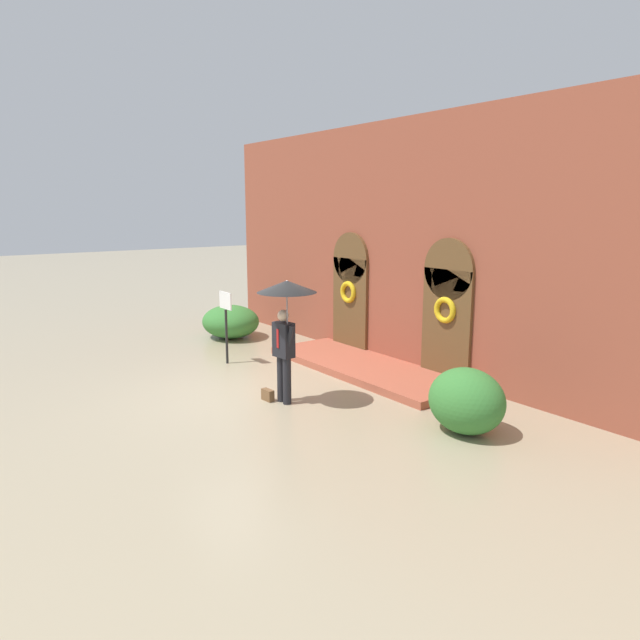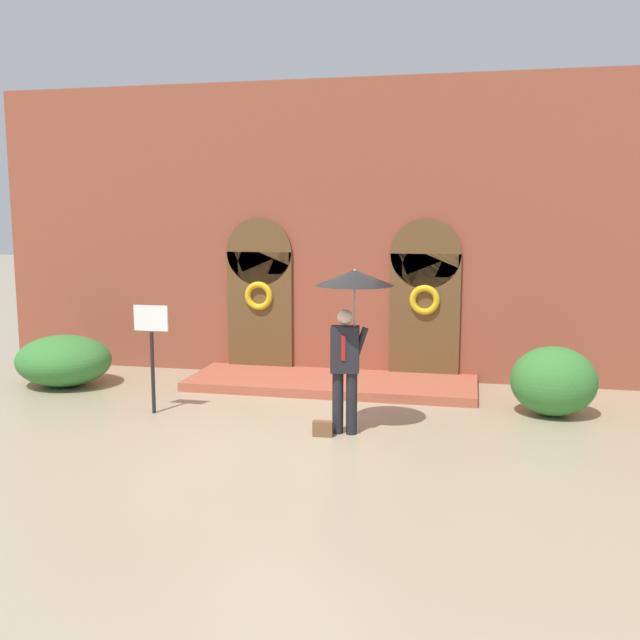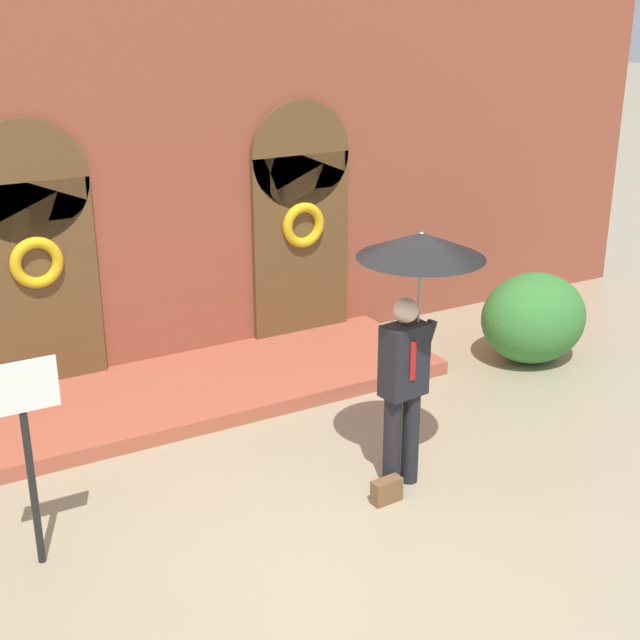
{
  "view_description": "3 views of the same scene",
  "coord_description": "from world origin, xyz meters",
  "px_view_note": "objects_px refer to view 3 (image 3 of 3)",
  "views": [
    {
      "loc": [
        9.48,
        -5.22,
        3.67
      ],
      "look_at": [
        0.08,
        1.72,
        1.35
      ],
      "focal_mm": 32.0,
      "sensor_mm": 36.0,
      "label": 1
    },
    {
      "loc": [
        2.47,
        -9.35,
        3.12
      ],
      "look_at": [
        0.16,
        1.34,
        1.49
      ],
      "focal_mm": 40.0,
      "sensor_mm": 36.0,
      "label": 2
    },
    {
      "loc": [
        -3.42,
        -5.46,
        4.29
      ],
      "look_at": [
        0.7,
        1.83,
        1.14
      ],
      "focal_mm": 50.0,
      "sensor_mm": 36.0,
      "label": 3
    }
  ],
  "objects_px": {
    "person_with_umbrella": "(416,284)",
    "sign_post": "(25,431)",
    "shrub_right": "(533,318)",
    "handbag": "(387,491)"
  },
  "relations": [
    {
      "from": "person_with_umbrella",
      "to": "sign_post",
      "type": "xyz_separation_m",
      "value": [
        -3.24,
        0.41,
        -0.75
      ]
    },
    {
      "from": "person_with_umbrella",
      "to": "shrub_right",
      "type": "bearing_deg",
      "value": 28.91
    },
    {
      "from": "handbag",
      "to": "shrub_right",
      "type": "distance_m",
      "value": 3.79
    },
    {
      "from": "handbag",
      "to": "shrub_right",
      "type": "height_order",
      "value": "shrub_right"
    },
    {
      "from": "handbag",
      "to": "shrub_right",
      "type": "xyz_separation_m",
      "value": [
        3.3,
        1.81,
        0.44
      ]
    },
    {
      "from": "person_with_umbrella",
      "to": "shrub_right",
      "type": "height_order",
      "value": "person_with_umbrella"
    },
    {
      "from": "person_with_umbrella",
      "to": "handbag",
      "type": "relative_size",
      "value": 8.44
    },
    {
      "from": "sign_post",
      "to": "handbag",
      "type": "bearing_deg",
      "value": -12.09
    },
    {
      "from": "sign_post",
      "to": "shrub_right",
      "type": "bearing_deg",
      "value": 11.0
    },
    {
      "from": "person_with_umbrella",
      "to": "shrub_right",
      "type": "relative_size",
      "value": 1.79
    }
  ]
}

